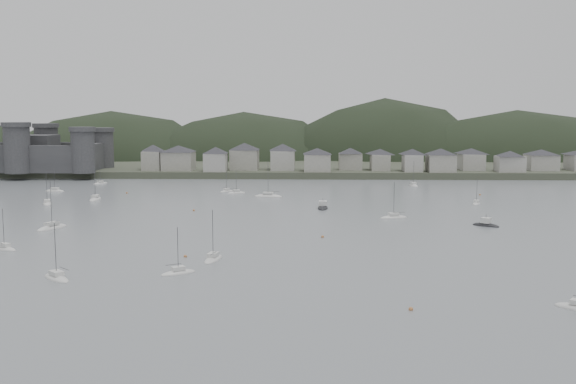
{
  "coord_description": "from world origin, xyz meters",
  "views": [
    {
      "loc": [
        5.94,
        -116.7,
        29.3
      ],
      "look_at": [
        0.0,
        75.0,
        6.0
      ],
      "focal_mm": 41.06,
      "sensor_mm": 36.0,
      "label": 1
    }
  ],
  "objects": [
    {
      "name": "moored_fleet",
      "position": [
        -10.77,
        66.85,
        0.18
      ],
      "size": [
        236.84,
        176.41,
        13.45
      ],
      "color": "silver",
      "rests_on": "ground"
    },
    {
      "name": "waterfront_town",
      "position": [
        50.59,
        183.34,
        8.66
      ],
      "size": [
        451.48,
        28.46,
        12.92
      ],
      "color": "gray",
      "rests_on": "far_shore_land"
    },
    {
      "name": "ground",
      "position": [
        0.0,
        0.0,
        0.0
      ],
      "size": [
        900.0,
        900.0,
        0.0
      ],
      "primitive_type": "plane",
      "color": "slate",
      "rests_on": "ground"
    },
    {
      "name": "motor_launch_near",
      "position": [
        52.0,
        52.85,
        0.3
      ],
      "size": [
        7.29,
        6.33,
        3.72
      ],
      "rotation": [
        0.0,
        0.0,
        0.93
      ],
      "color": "black",
      "rests_on": "ground"
    },
    {
      "name": "forested_ridge",
      "position": [
        4.83,
        269.4,
        -11.28
      ],
      "size": [
        851.55,
        103.94,
        102.57
      ],
      "color": "black",
      "rests_on": "ground"
    },
    {
      "name": "mooring_buoys",
      "position": [
        13.12,
        57.49,
        0.15
      ],
      "size": [
        162.02,
        140.07,
        0.7
      ],
      "color": "#AC6A39",
      "rests_on": "ground"
    },
    {
      "name": "far_shore_land",
      "position": [
        0.0,
        295.0,
        1.5
      ],
      "size": [
        900.0,
        250.0,
        3.0
      ],
      "primitive_type": "cube",
      "color": "#383D2D",
      "rests_on": "ground"
    },
    {
      "name": "castle",
      "position": [
        -120.0,
        179.8,
        10.96
      ],
      "size": [
        66.0,
        43.0,
        20.0
      ],
      "color": "#363739",
      "rests_on": "far_shore_land"
    },
    {
      "name": "motor_launch_far",
      "position": [
        10.42,
        82.82,
        0.29
      ],
      "size": [
        3.57,
        8.8,
        4.05
      ],
      "rotation": [
        0.0,
        0.0,
        3.09
      ],
      "color": "black",
      "rests_on": "ground"
    },
    {
      "name": "sailboat_lead",
      "position": [
        -77.7,
        89.63,
        0.18
      ],
      "size": [
        5.58,
        8.65,
        11.31
      ],
      "rotation": [
        0.0,
        0.0,
        0.39
      ],
      "color": "silver",
      "rests_on": "ground"
    }
  ]
}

